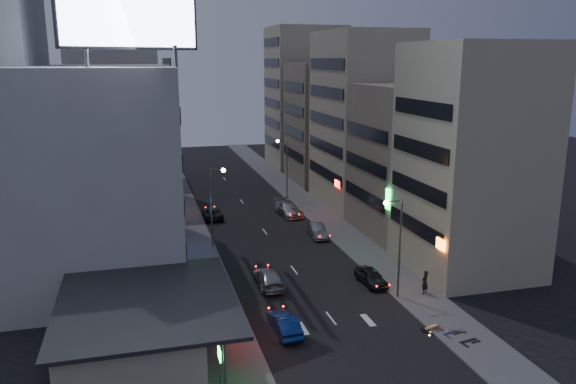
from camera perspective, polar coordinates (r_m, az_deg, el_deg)
name	(u,v)px	position (r m, az deg, el deg)	size (l,w,h in m)	color
ground	(351,344)	(39.04, 6.41, -15.12)	(180.00, 180.00, 0.00)	black
sidewalk_left	(188,226)	(64.71, -10.10, -3.47)	(4.00, 120.00, 0.12)	#4C4C4F
sidewalk_right	(322,216)	(67.84, 3.48, -2.49)	(4.00, 120.00, 0.12)	#4C4C4F
food_court	(134,329)	(37.67, -15.39, -13.26)	(11.00, 13.00, 3.88)	tan
white_building	(92,169)	(52.85, -19.26, 2.18)	(14.00, 24.00, 18.00)	#B4B4AF
shophouse_near	(471,160)	(51.43, 18.10, 3.11)	(10.00, 11.00, 20.00)	tan
shophouse_mid	(413,160)	(61.78, 12.59, 3.19)	(11.00, 12.00, 16.00)	gray
shophouse_far	(363,120)	(72.82, 7.61, 7.28)	(10.00, 14.00, 22.00)	tan
far_left_a	(117,126)	(77.33, -17.01, 6.42)	(11.00, 10.00, 20.00)	#B4B4AF
far_left_b	(117,133)	(90.55, -17.01, 5.76)	(12.00, 10.00, 15.00)	gray
far_right_a	(328,123)	(87.15, 4.07, 7.03)	(11.00, 12.00, 18.00)	gray
far_right_b	(305,97)	(100.31, 1.73, 9.60)	(12.00, 12.00, 24.00)	tan
billboard	(129,13)	(41.90, -15.84, 17.12)	(9.52, 3.75, 6.20)	#595B60
street_lamp_right_near	(396,234)	(44.26, 10.90, -4.23)	(1.60, 0.44, 8.02)	#595B60
street_lamp_left	(215,196)	(55.86, -7.43, -0.42)	(1.60, 0.44, 8.02)	#595B60
street_lamp_right_far	(284,160)	(75.41, -0.39, 3.28)	(1.60, 0.44, 8.02)	#595B60
parked_car_right_near	(371,277)	(48.34, 8.44, -8.50)	(1.62, 4.02, 1.37)	#26262B
parked_car_right_mid	(317,231)	(60.14, 3.01, -3.94)	(1.47, 4.22, 1.39)	gray
parked_car_left	(213,213)	(67.49, -7.67, -2.15)	(2.16, 4.69, 1.30)	black
parked_car_right_far	(288,209)	(68.31, 0.03, -1.70)	(2.26, 5.57, 1.62)	#A3A3AB
road_car_blue	(285,324)	(39.89, -0.35, -13.24)	(1.48, 4.24, 1.40)	navy
road_car_silver	(269,278)	(47.49, -1.99, -8.70)	(2.05, 5.04, 1.46)	#A3A6AB
person	(425,282)	(46.94, 13.73, -8.88)	(0.71, 0.47, 1.95)	black
scooter_black_a	(476,330)	(41.04, 18.52, -13.11)	(2.06, 0.69, 1.26)	black
scooter_silver_a	(466,322)	(41.96, 17.63, -12.50)	(1.90, 0.63, 1.16)	#A4A5AB
scooter_blue	(457,323)	(41.74, 16.80, -12.61)	(1.84, 0.61, 1.13)	navy
scooter_black_b	(441,320)	(41.85, 15.28, -12.45)	(1.81, 0.60, 1.11)	black
scooter_silver_b	(436,317)	(42.25, 14.78, -12.20)	(1.72, 0.57, 1.05)	#BABEC3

